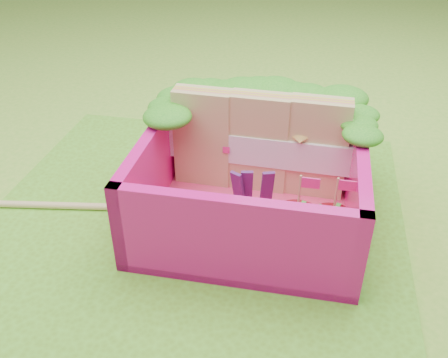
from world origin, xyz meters
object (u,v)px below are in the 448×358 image
sandwich_stack (260,143)px  strawberry_right (331,231)px  chopsticks (54,205)px  broccoli (163,203)px  bento_box (252,179)px  strawberry_left (296,230)px

sandwich_stack → strawberry_right: bearing=-49.8°
strawberry_right → chopsticks: strawberry_right is taller
broccoli → strawberry_right: strawberry_right is taller
bento_box → sandwich_stack: sandwich_stack is taller
bento_box → sandwich_stack: (0.00, 0.28, 0.10)m
sandwich_stack → broccoli: 0.75m
bento_box → strawberry_right: (0.49, -0.29, -0.10)m
strawberry_left → chopsticks: size_ratio=0.25×
sandwich_stack → broccoli: (-0.49, -0.55, -0.15)m
broccoli → strawberry_left: size_ratio=0.62×
sandwich_stack → strawberry_left: sandwich_stack is taller
bento_box → broccoli: (-0.48, -0.27, -0.06)m
broccoli → strawberry_left: (0.78, -0.06, -0.03)m
strawberry_right → bento_box: bearing=149.0°
sandwich_stack → chopsticks: (-1.27, -0.45, -0.35)m
sandwich_stack → broccoli: size_ratio=3.89×
bento_box → sandwich_stack: 0.29m
bento_box → strawberry_left: bento_box is taller
bento_box → strawberry_right: bearing=-31.0°
bento_box → strawberry_left: bearing=-48.5°
strawberry_right → broccoli: bearing=178.8°
bento_box → chopsticks: size_ratio=0.66×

